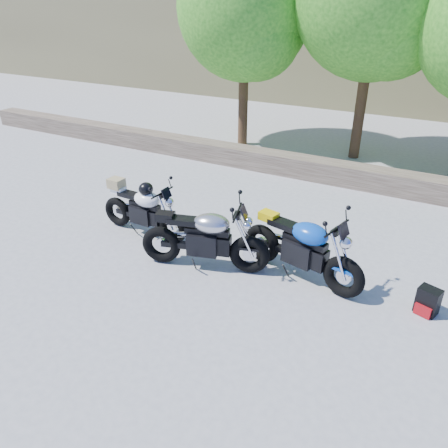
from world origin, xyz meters
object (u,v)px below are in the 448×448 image
(white_bike, at_px, (143,208))
(blue_bike, at_px, (302,249))
(backpack, at_px, (428,301))
(silver_bike, at_px, (205,239))

(white_bike, distance_m, blue_bike, 3.11)
(white_bike, distance_m, backpack, 5.01)
(blue_bike, xyz_separation_m, backpack, (1.89, 0.00, -0.34))
(white_bike, bearing_deg, backpack, 2.15)
(white_bike, height_order, blue_bike, blue_bike)
(silver_bike, bearing_deg, blue_bike, 0.92)
(silver_bike, xyz_separation_m, blue_bike, (1.49, 0.46, 0.00))
(silver_bike, xyz_separation_m, backpack, (3.38, 0.46, -0.33))
(silver_bike, bearing_deg, white_bike, 148.09)
(white_bike, bearing_deg, blue_bike, 2.11)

